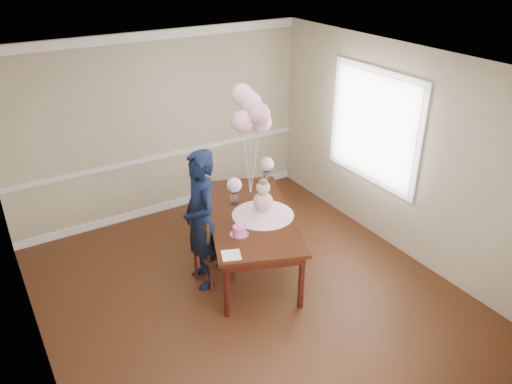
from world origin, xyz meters
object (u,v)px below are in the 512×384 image
dining_chair_seat (214,251)px  woman (201,220)px  dining_table_top (250,215)px  birthday_cake (239,230)px

dining_chair_seat → woman: size_ratio=0.23×
dining_table_top → birthday_cake: birthday_cake is taller
birthday_cake → dining_chair_seat: birthday_cake is taller
birthday_cake → woman: woman is taller
dining_table_top → dining_chair_seat: (-0.54, -0.04, -0.32)m
birthday_cake → dining_chair_seat: (-0.19, 0.31, -0.40)m
birthday_cake → woman: size_ratio=0.09×
dining_table_top → dining_chair_seat: dining_table_top is taller
dining_chair_seat → woman: woman is taller
birthday_cake → dining_chair_seat: 0.54m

